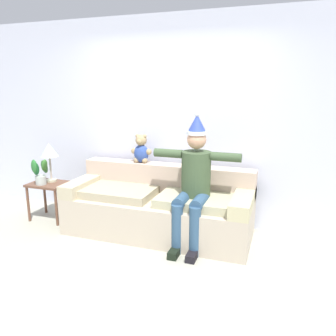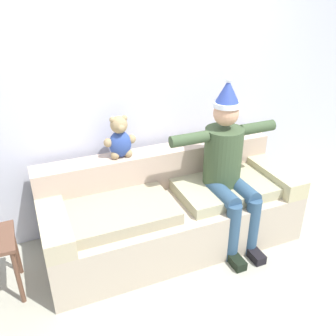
{
  "view_description": "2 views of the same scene",
  "coord_description": "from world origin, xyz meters",
  "px_view_note": "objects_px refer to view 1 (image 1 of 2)",
  "views": [
    {
      "loc": [
        1.41,
        -2.72,
        1.8
      ],
      "look_at": [
        0.14,
        0.94,
        0.86
      ],
      "focal_mm": 35.98,
      "sensor_mm": 36.0,
      "label": 1
    },
    {
      "loc": [
        -1.12,
        -1.55,
        2.22
      ],
      "look_at": [
        -0.05,
        0.96,
        0.8
      ],
      "focal_mm": 38.74,
      "sensor_mm": 36.0,
      "label": 2
    }
  ],
  "objects_px": {
    "couch": "(159,207)",
    "side_table": "(49,189)",
    "table_lamp": "(49,152)",
    "person_seated": "(194,179)",
    "potted_plant": "(40,171)",
    "teddy_bear": "(141,150)"
  },
  "relations": [
    {
      "from": "teddy_bear",
      "to": "potted_plant",
      "type": "xyz_separation_m",
      "value": [
        -1.28,
        -0.46,
        -0.29
      ]
    },
    {
      "from": "person_seated",
      "to": "table_lamp",
      "type": "xyz_separation_m",
      "value": [
        -2.08,
        0.15,
        0.15
      ]
    },
    {
      "from": "table_lamp",
      "to": "potted_plant",
      "type": "relative_size",
      "value": 1.43
    },
    {
      "from": "teddy_bear",
      "to": "table_lamp",
      "type": "relative_size",
      "value": 0.72
    },
    {
      "from": "couch",
      "to": "person_seated",
      "type": "distance_m",
      "value": 0.68
    },
    {
      "from": "couch",
      "to": "side_table",
      "type": "xyz_separation_m",
      "value": [
        -1.58,
        -0.09,
        0.1
      ]
    },
    {
      "from": "person_seated",
      "to": "potted_plant",
      "type": "xyz_separation_m",
      "value": [
        -2.12,
        -0.02,
        -0.08
      ]
    },
    {
      "from": "table_lamp",
      "to": "couch",
      "type": "bearing_deg",
      "value": 0.5
    },
    {
      "from": "side_table",
      "to": "potted_plant",
      "type": "distance_m",
      "value": 0.29
    },
    {
      "from": "potted_plant",
      "to": "couch",
      "type": "bearing_deg",
      "value": 6.3
    },
    {
      "from": "couch",
      "to": "potted_plant",
      "type": "distance_m",
      "value": 1.69
    },
    {
      "from": "person_seated",
      "to": "table_lamp",
      "type": "relative_size",
      "value": 2.88
    },
    {
      "from": "table_lamp",
      "to": "person_seated",
      "type": "bearing_deg",
      "value": -4.04
    },
    {
      "from": "side_table",
      "to": "table_lamp",
      "type": "xyz_separation_m",
      "value": [
        -0.01,
        0.08,
        0.51
      ]
    },
    {
      "from": "side_table",
      "to": "table_lamp",
      "type": "height_order",
      "value": "table_lamp"
    },
    {
      "from": "couch",
      "to": "potted_plant",
      "type": "bearing_deg",
      "value": -173.7
    },
    {
      "from": "couch",
      "to": "potted_plant",
      "type": "relative_size",
      "value": 6.12
    },
    {
      "from": "side_table",
      "to": "potted_plant",
      "type": "xyz_separation_m",
      "value": [
        -0.05,
        -0.09,
        0.27
      ]
    },
    {
      "from": "side_table",
      "to": "person_seated",
      "type": "bearing_deg",
      "value": -1.85
    },
    {
      "from": "couch",
      "to": "side_table",
      "type": "height_order",
      "value": "couch"
    },
    {
      "from": "person_seated",
      "to": "couch",
      "type": "bearing_deg",
      "value": 161.55
    },
    {
      "from": "person_seated",
      "to": "table_lamp",
      "type": "bearing_deg",
      "value": 175.96
    }
  ]
}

